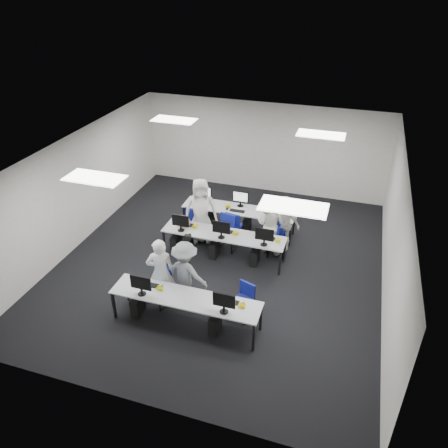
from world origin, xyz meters
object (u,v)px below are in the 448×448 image
(chair_5, at_px, (196,224))
(chair_7, at_px, (274,241))
(photographer, at_px, (185,273))
(chair_4, at_px, (276,245))
(student_3, at_px, (283,223))
(chair_3, at_px, (229,238))
(student_1, at_px, (270,224))
(chair_2, at_px, (189,230))
(chair_0, at_px, (160,292))
(desk_front, at_px, (185,299))
(student_0, at_px, (161,272))
(student_2, at_px, (201,211))
(chair_6, at_px, (231,232))
(chair_1, at_px, (242,307))
(desk_mid, at_px, (224,236))

(chair_5, bearing_deg, chair_7, 9.78)
(photographer, bearing_deg, chair_7, -112.92)
(chair_4, distance_m, student_3, 0.61)
(chair_3, distance_m, photographer, 2.49)
(chair_5, relative_size, student_1, 0.53)
(chair_2, height_order, photographer, photographer)
(chair_0, height_order, chair_4, chair_0)
(desk_front, height_order, chair_3, chair_3)
(chair_2, bearing_deg, student_3, 15.27)
(desk_front, relative_size, chair_7, 3.86)
(student_0, relative_size, student_2, 0.91)
(desk_front, height_order, chair_6, chair_6)
(chair_1, relative_size, student_2, 0.45)
(chair_4, relative_size, student_3, 0.56)
(desk_front, xyz_separation_m, student_0, (-0.77, 0.49, 0.16))
(chair_1, xyz_separation_m, chair_5, (-2.22, 2.95, 0.01))
(desk_mid, distance_m, chair_0, 2.32)
(chair_6, distance_m, student_3, 1.49)
(chair_1, height_order, chair_5, chair_5)
(desk_mid, height_order, photographer, photographer)
(student_0, bearing_deg, chair_0, 3.89)
(chair_3, xyz_separation_m, student_0, (-0.76, -2.63, 0.55))
(student_0, bearing_deg, photographer, -178.02)
(chair_7, distance_m, student_0, 3.53)
(photographer, bearing_deg, chair_0, 28.49)
(desk_front, bearing_deg, photographer, 111.67)
(chair_2, distance_m, photographer, 2.76)
(photographer, bearing_deg, student_2, -71.72)
(student_0, relative_size, photographer, 1.08)
(chair_6, distance_m, chair_7, 1.21)
(chair_0, xyz_separation_m, student_3, (2.20, 3.03, 0.51))
(chair_1, relative_size, student_1, 0.51)
(chair_6, relative_size, student_3, 0.61)
(desk_mid, height_order, student_2, student_2)
(chair_7, height_order, student_0, student_0)
(photographer, bearing_deg, desk_front, 117.20)
(chair_0, relative_size, student_2, 0.49)
(chair_1, bearing_deg, chair_7, 107.60)
(chair_1, bearing_deg, student_3, 103.80)
(desk_mid, bearing_deg, chair_2, 152.55)
(chair_4, bearing_deg, chair_1, -100.36)
(chair_1, distance_m, chair_2, 3.51)
(chair_1, bearing_deg, student_1, 109.94)
(student_2, distance_m, photographer, 2.62)
(desk_mid, bearing_deg, chair_1, -61.86)
(chair_1, relative_size, chair_2, 0.98)
(chair_3, bearing_deg, photographer, -86.98)
(desk_mid, bearing_deg, student_3, 33.16)
(desk_mid, xyz_separation_m, chair_4, (1.27, 0.59, -0.40))
(chair_0, distance_m, chair_6, 3.06)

